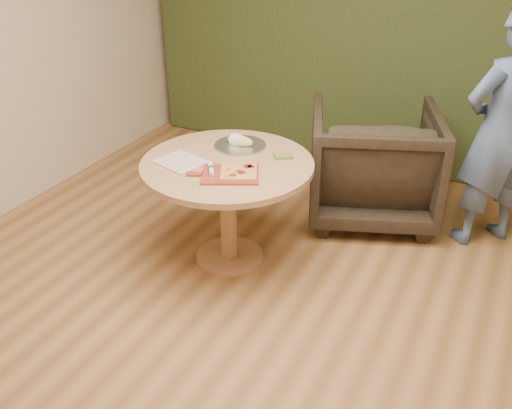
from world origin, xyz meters
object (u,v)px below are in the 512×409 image
(cutlery_roll, at_px, (211,168))
(person_standing, at_px, (501,132))
(serving_tray, at_px, (240,146))
(pizza_paddle, at_px, (228,174))
(bread_roll, at_px, (239,141))
(armchair, at_px, (373,159))
(flatbread_pizza, at_px, (239,173))
(pedestal_table, at_px, (228,181))

(cutlery_roll, bearing_deg, person_standing, 4.20)
(cutlery_roll, distance_m, serving_tray, 0.44)
(pizza_paddle, distance_m, person_standing, 1.90)
(serving_tray, bearing_deg, cutlery_roll, -85.88)
(person_standing, bearing_deg, serving_tray, -17.29)
(cutlery_roll, height_order, bread_roll, bread_roll)
(cutlery_roll, distance_m, armchair, 1.45)
(cutlery_roll, bearing_deg, armchair, 25.56)
(pizza_paddle, bearing_deg, person_standing, 14.58)
(pizza_paddle, height_order, person_standing, person_standing)
(pizza_paddle, relative_size, bread_roll, 2.44)
(flatbread_pizza, height_order, bread_roll, bread_roll)
(flatbread_pizza, distance_m, cutlery_roll, 0.18)
(flatbread_pizza, bearing_deg, pizza_paddle, -166.75)
(cutlery_roll, distance_m, person_standing, 2.00)
(pedestal_table, bearing_deg, serving_tray, 99.20)
(pedestal_table, height_order, bread_roll, bread_roll)
(person_standing, bearing_deg, pizza_paddle, -3.72)
(flatbread_pizza, xyz_separation_m, bread_roll, (-0.22, 0.41, 0.02))
(pizza_paddle, bearing_deg, bread_roll, 83.54)
(flatbread_pizza, distance_m, person_standing, 1.84)
(pedestal_table, distance_m, person_standing, 1.89)
(cutlery_roll, relative_size, bread_roll, 0.91)
(pizza_paddle, height_order, serving_tray, serving_tray)
(armchair, bearing_deg, serving_tray, 26.28)
(cutlery_roll, xyz_separation_m, serving_tray, (-0.03, 0.44, -0.02))
(pizza_paddle, height_order, bread_roll, bread_roll)
(pedestal_table, distance_m, armchair, 1.26)
(pizza_paddle, xyz_separation_m, armchair, (0.58, 1.22, -0.27))
(cutlery_roll, bearing_deg, pedestal_table, 51.94)
(armchair, bearing_deg, pizza_paddle, 43.28)
(cutlery_roll, relative_size, person_standing, 0.10)
(bread_roll, distance_m, person_standing, 1.79)
(serving_tray, height_order, bread_roll, bread_roll)
(bread_roll, height_order, armchair, armchair)
(flatbread_pizza, distance_m, serving_tray, 0.46)
(pedestal_table, xyz_separation_m, person_standing, (1.54, 1.08, 0.24))
(pedestal_table, relative_size, armchair, 1.16)
(pizza_paddle, relative_size, person_standing, 0.28)
(bread_roll, bearing_deg, serving_tray, 0.00)
(pedestal_table, bearing_deg, flatbread_pizza, -42.35)
(serving_tray, distance_m, armchair, 1.11)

